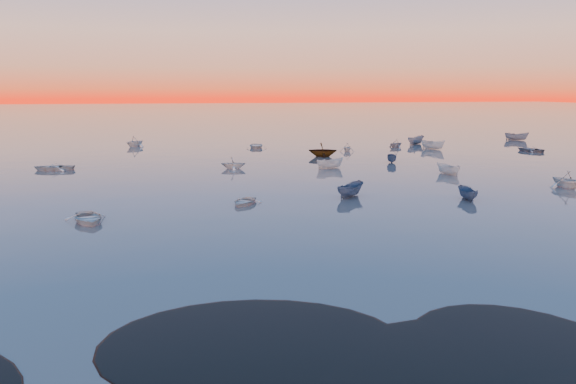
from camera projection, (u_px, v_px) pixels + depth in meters
name	position (u px, v px, depth m)	size (l,w,h in m)	color
ground	(215.00, 136.00, 117.57)	(600.00, 600.00, 0.00)	#615651
mud_lobes	(484.00, 354.00, 20.70)	(140.00, 6.00, 0.07)	black
moored_fleet	(251.00, 165.00, 72.49)	(124.00, 58.00, 1.20)	silver
boat_near_left	(88.00, 222.00, 41.36)	(4.12, 1.72, 1.03)	silver
boat_near_center	(350.00, 197.00, 51.13)	(3.75, 1.59, 1.30)	#384E6B
boat_near_right	(566.00, 188.00, 55.93)	(3.74, 1.68, 1.31)	silver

